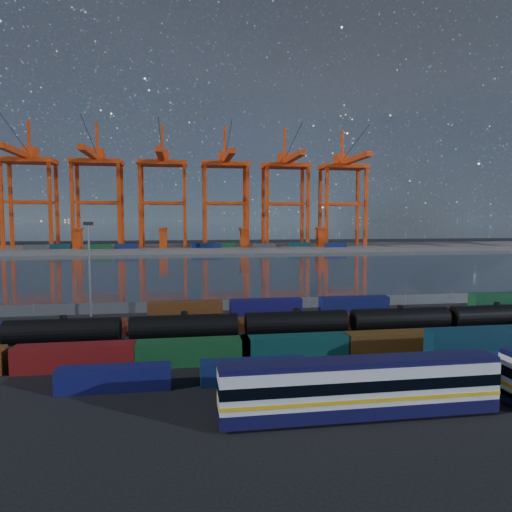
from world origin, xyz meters
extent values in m
plane|color=black|center=(0.00, 0.00, 0.00)|extent=(700.00, 700.00, 0.00)
plane|color=#2A323C|center=(0.00, 105.00, 0.01)|extent=(700.00, 700.00, 0.00)
cube|color=#514F4C|center=(0.00, 210.00, 1.00)|extent=(700.00, 70.00, 2.00)
cone|color=#1E2630|center=(-600.00, 1600.00, 210.00)|extent=(1000.00, 1000.00, 420.00)
cone|color=#1E2630|center=(-200.00, 1600.00, 260.00)|extent=(1100.00, 1100.00, 520.00)
cone|color=#1E2630|center=(200.00, 1600.00, 230.00)|extent=(1040.00, 1040.00, 460.00)
cone|color=#1E2630|center=(600.00, 1600.00, 190.00)|extent=(960.00, 960.00, 380.00)
cone|color=#1E2630|center=(950.00, 1600.00, 150.00)|extent=(840.00, 840.00, 300.00)
cube|color=silver|center=(0.91, -20.70, 2.79)|extent=(24.07, 2.89, 3.66)
cube|color=#0F0E35|center=(0.91, -20.70, 0.87)|extent=(24.07, 2.95, 1.16)
cube|color=#0F0E35|center=(0.91, -20.70, 4.86)|extent=(24.07, 2.60, 0.48)
cube|color=gold|center=(0.91, -20.70, 2.02)|extent=(24.10, 2.98, 0.35)
cube|color=black|center=(0.91, -20.70, 3.18)|extent=(24.10, 2.98, 0.96)
cube|color=black|center=(-7.51, -20.70, 0.34)|extent=(2.89, 1.93, 0.67)
cube|color=black|center=(9.34, -20.70, 0.34)|extent=(2.89, 1.93, 0.67)
cube|color=#111355|center=(-20.65, -10.78, 1.19)|extent=(10.99, 2.24, 2.38)
cube|color=#0F1D4F|center=(-6.73, -10.78, 1.19)|extent=(10.99, 2.24, 2.38)
cube|color=navy|center=(18.32, -10.78, 1.19)|extent=(10.99, 2.24, 2.38)
cube|color=#0C2C41|center=(18.32, -10.78, 3.57)|extent=(10.99, 2.24, 2.38)
cube|color=maroon|center=(-25.91, -3.62, 1.43)|extent=(13.19, 2.68, 2.86)
cube|color=#134720|center=(-12.77, -3.62, 1.43)|extent=(13.19, 2.68, 2.86)
cube|color=#0B3C3B|center=(-0.57, -3.62, 1.43)|extent=(13.19, 2.68, 2.86)
cube|color=#503210|center=(12.47, -3.62, 1.43)|extent=(13.19, 2.68, 2.86)
cube|color=#38393D|center=(26.30, -3.62, 1.43)|extent=(13.19, 2.68, 2.86)
cube|color=navy|center=(-39.41, 11.62, 1.19)|extent=(11.02, 2.24, 2.39)
cube|color=maroon|center=(-27.63, 11.62, 1.19)|extent=(11.02, 2.24, 2.39)
cube|color=#154F1F|center=(-13.60, 11.62, 1.19)|extent=(11.02, 2.24, 2.39)
cube|color=#562C11|center=(-13.60, 11.62, 3.58)|extent=(11.02, 2.24, 2.39)
cube|color=#5C2B12|center=(-1.38, 11.62, 1.19)|extent=(11.02, 2.24, 2.39)
cube|color=#120F4D|center=(-1.38, 11.62, 3.58)|extent=(11.02, 2.24, 2.39)
cube|color=maroon|center=(12.82, 11.62, 1.19)|extent=(11.02, 2.24, 2.39)
cube|color=#0F154E|center=(12.82, 11.62, 3.58)|extent=(11.02, 2.24, 2.39)
cube|color=#5E2A12|center=(25.49, 11.62, 1.19)|extent=(11.02, 2.24, 2.39)
cube|color=#0B3B3D|center=(38.79, 11.62, 1.19)|extent=(11.02, 2.24, 2.39)
cube|color=#134A27|center=(38.79, 11.62, 3.58)|extent=(11.02, 2.24, 2.39)
cylinder|color=black|center=(-29.27, 4.77, 2.53)|extent=(14.29, 3.19, 3.19)
cylinder|color=black|center=(-29.27, 4.77, 4.29)|extent=(0.88, 0.88, 0.55)
cube|color=black|center=(-29.27, 4.77, 0.77)|extent=(14.84, 2.20, 0.44)
cube|color=black|center=(-34.22, 4.77, 0.33)|extent=(2.75, 1.98, 0.66)
cube|color=black|center=(-24.32, 4.77, 0.33)|extent=(2.75, 1.98, 0.66)
cylinder|color=black|center=(-13.77, 4.77, 2.53)|extent=(14.29, 3.19, 3.19)
cylinder|color=black|center=(-13.77, 4.77, 4.29)|extent=(0.88, 0.88, 0.55)
cube|color=black|center=(-13.77, 4.77, 0.77)|extent=(14.84, 2.20, 0.44)
cube|color=black|center=(-18.72, 4.77, 0.33)|extent=(2.75, 1.98, 0.66)
cube|color=black|center=(-8.82, 4.77, 0.33)|extent=(2.75, 1.98, 0.66)
cylinder|color=black|center=(1.73, 4.77, 2.53)|extent=(14.29, 3.19, 3.19)
cylinder|color=black|center=(1.73, 4.77, 4.29)|extent=(0.88, 0.88, 0.55)
cube|color=black|center=(1.73, 4.77, 0.77)|extent=(14.84, 2.20, 0.44)
cube|color=black|center=(-3.22, 4.77, 0.33)|extent=(2.75, 1.98, 0.66)
cube|color=black|center=(6.68, 4.77, 0.33)|extent=(2.75, 1.98, 0.66)
cylinder|color=black|center=(17.23, 4.77, 2.53)|extent=(14.29, 3.19, 3.19)
cylinder|color=black|center=(17.23, 4.77, 4.29)|extent=(0.88, 0.88, 0.55)
cube|color=black|center=(17.23, 4.77, 0.77)|extent=(14.84, 2.20, 0.44)
cube|color=black|center=(12.28, 4.77, 0.33)|extent=(2.75, 1.98, 0.66)
cube|color=black|center=(22.18, 4.77, 0.33)|extent=(2.75, 1.98, 0.66)
cylinder|color=black|center=(32.73, 4.77, 2.53)|extent=(14.29, 3.19, 3.19)
cylinder|color=black|center=(32.73, 4.77, 4.29)|extent=(0.88, 0.88, 0.55)
cube|color=black|center=(32.73, 4.77, 0.77)|extent=(14.84, 2.20, 0.44)
cube|color=black|center=(27.78, 4.77, 0.33)|extent=(2.75, 1.98, 0.66)
cube|color=#595B5E|center=(0.00, 28.00, 1.00)|extent=(160.00, 0.06, 2.00)
cylinder|color=slate|center=(-40.00, 28.00, 1.10)|extent=(0.12, 0.12, 2.20)
cylinder|color=slate|center=(-30.00, 28.00, 1.10)|extent=(0.12, 0.12, 2.20)
cylinder|color=slate|center=(-20.00, 28.00, 1.10)|extent=(0.12, 0.12, 2.20)
cylinder|color=slate|center=(-10.00, 28.00, 1.10)|extent=(0.12, 0.12, 2.20)
cylinder|color=slate|center=(0.00, 28.00, 1.10)|extent=(0.12, 0.12, 2.20)
cylinder|color=slate|center=(10.00, 28.00, 1.10)|extent=(0.12, 0.12, 2.20)
cylinder|color=slate|center=(20.00, 28.00, 1.10)|extent=(0.12, 0.12, 2.20)
cylinder|color=slate|center=(30.00, 28.00, 1.10)|extent=(0.12, 0.12, 2.20)
cylinder|color=slate|center=(40.00, 28.00, 1.10)|extent=(0.12, 0.12, 2.20)
cylinder|color=slate|center=(50.00, 28.00, 1.10)|extent=(0.12, 0.12, 2.20)
cylinder|color=slate|center=(-30.00, 26.00, 8.00)|extent=(0.36, 0.36, 16.00)
cube|color=black|center=(-30.00, 26.00, 16.30)|extent=(1.60, 0.40, 0.60)
cube|color=red|center=(-106.91, 198.50, 24.36)|extent=(1.73, 1.73, 48.72)
cube|color=red|center=(-106.91, 211.50, 24.36)|extent=(1.73, 1.73, 48.72)
cube|color=red|center=(-83.09, 198.50, 24.36)|extent=(1.73, 1.73, 48.72)
cube|color=red|center=(-83.09, 211.50, 24.36)|extent=(1.73, 1.73, 48.72)
cube|color=red|center=(-95.00, 198.50, 26.80)|extent=(23.82, 1.52, 1.52)
cube|color=red|center=(-95.00, 211.50, 26.80)|extent=(23.82, 1.52, 1.52)
cube|color=red|center=(-95.00, 205.00, 48.72)|extent=(27.07, 15.16, 2.38)
cube|color=red|center=(-95.00, 192.01, 50.89)|extent=(3.25, 51.97, 2.71)
cube|color=red|center=(-95.00, 209.33, 53.59)|extent=(6.50, 8.66, 5.41)
cube|color=red|center=(-95.00, 207.17, 61.71)|extent=(1.30, 1.30, 17.32)
cylinder|color=black|center=(-95.00, 189.41, 58.46)|extent=(0.26, 44.56, 14.70)
cube|color=red|center=(-71.91, 198.50, 24.36)|extent=(1.73, 1.73, 48.72)
cube|color=red|center=(-71.91, 211.50, 24.36)|extent=(1.73, 1.73, 48.72)
cube|color=red|center=(-48.09, 198.50, 24.36)|extent=(1.73, 1.73, 48.72)
cube|color=red|center=(-48.09, 211.50, 24.36)|extent=(1.73, 1.73, 48.72)
cube|color=red|center=(-60.00, 198.50, 26.80)|extent=(23.82, 1.52, 1.52)
cube|color=red|center=(-60.00, 211.50, 26.80)|extent=(23.82, 1.52, 1.52)
cube|color=red|center=(-60.00, 205.00, 48.72)|extent=(27.07, 15.16, 2.38)
cube|color=red|center=(-60.00, 192.01, 50.89)|extent=(3.25, 51.97, 2.71)
cube|color=red|center=(-60.00, 209.33, 53.59)|extent=(6.50, 8.66, 5.41)
cube|color=red|center=(-60.00, 207.17, 61.71)|extent=(1.30, 1.30, 17.32)
cylinder|color=black|center=(-60.00, 189.41, 58.46)|extent=(0.26, 44.56, 14.70)
cube|color=red|center=(-36.91, 198.50, 24.36)|extent=(1.73, 1.73, 48.72)
cube|color=red|center=(-36.91, 211.50, 24.36)|extent=(1.73, 1.73, 48.72)
cube|color=red|center=(-13.09, 198.50, 24.36)|extent=(1.73, 1.73, 48.72)
cube|color=red|center=(-13.09, 211.50, 24.36)|extent=(1.73, 1.73, 48.72)
cube|color=red|center=(-25.00, 198.50, 26.80)|extent=(23.82, 1.52, 1.52)
cube|color=red|center=(-25.00, 211.50, 26.80)|extent=(23.82, 1.52, 1.52)
cube|color=red|center=(-25.00, 205.00, 48.72)|extent=(27.07, 15.16, 2.38)
cube|color=red|center=(-25.00, 192.01, 50.89)|extent=(3.25, 51.97, 2.71)
cube|color=red|center=(-25.00, 209.33, 53.59)|extent=(6.50, 8.66, 5.41)
cube|color=red|center=(-25.00, 207.17, 61.71)|extent=(1.30, 1.30, 17.32)
cylinder|color=black|center=(-25.00, 189.41, 58.46)|extent=(0.26, 44.56, 14.70)
cube|color=red|center=(-1.91, 198.50, 24.36)|extent=(1.73, 1.73, 48.72)
cube|color=red|center=(-1.91, 211.50, 24.36)|extent=(1.73, 1.73, 48.72)
cube|color=red|center=(21.91, 198.50, 24.36)|extent=(1.73, 1.73, 48.72)
cube|color=red|center=(21.91, 211.50, 24.36)|extent=(1.73, 1.73, 48.72)
cube|color=red|center=(10.00, 198.50, 26.80)|extent=(23.82, 1.52, 1.52)
cube|color=red|center=(10.00, 211.50, 26.80)|extent=(23.82, 1.52, 1.52)
cube|color=red|center=(10.00, 205.00, 48.72)|extent=(27.07, 15.16, 2.38)
cube|color=red|center=(10.00, 192.01, 50.89)|extent=(3.25, 51.97, 2.71)
cube|color=red|center=(10.00, 209.33, 53.59)|extent=(6.50, 8.66, 5.41)
cube|color=red|center=(10.00, 207.17, 61.71)|extent=(1.30, 1.30, 17.32)
cylinder|color=black|center=(10.00, 189.41, 58.46)|extent=(0.26, 44.56, 14.70)
cube|color=red|center=(33.09, 198.50, 24.36)|extent=(1.73, 1.73, 48.72)
cube|color=red|center=(33.09, 211.50, 24.36)|extent=(1.73, 1.73, 48.72)
cube|color=red|center=(56.91, 198.50, 24.36)|extent=(1.73, 1.73, 48.72)
cube|color=red|center=(56.91, 211.50, 24.36)|extent=(1.73, 1.73, 48.72)
cube|color=red|center=(45.00, 198.50, 26.80)|extent=(23.82, 1.52, 1.52)
cube|color=red|center=(45.00, 211.50, 26.80)|extent=(23.82, 1.52, 1.52)
cube|color=red|center=(45.00, 205.00, 48.72)|extent=(27.07, 15.16, 2.38)
cube|color=red|center=(45.00, 192.01, 50.89)|extent=(3.25, 51.97, 2.71)
cube|color=red|center=(45.00, 209.33, 53.59)|extent=(6.50, 8.66, 5.41)
cube|color=red|center=(45.00, 207.17, 61.71)|extent=(1.30, 1.30, 17.32)
cylinder|color=black|center=(45.00, 189.41, 58.46)|extent=(0.26, 44.56, 14.70)
cube|color=red|center=(68.09, 198.50, 24.36)|extent=(1.73, 1.73, 48.72)
cube|color=red|center=(68.09, 211.50, 24.36)|extent=(1.73, 1.73, 48.72)
cube|color=red|center=(91.91, 198.50, 24.36)|extent=(1.73, 1.73, 48.72)
cube|color=red|center=(91.91, 211.50, 24.36)|extent=(1.73, 1.73, 48.72)
cube|color=red|center=(80.00, 198.50, 26.80)|extent=(23.82, 1.52, 1.52)
cube|color=red|center=(80.00, 211.50, 26.80)|extent=(23.82, 1.52, 1.52)
cube|color=red|center=(80.00, 205.00, 48.72)|extent=(27.07, 15.16, 2.38)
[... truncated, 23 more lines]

